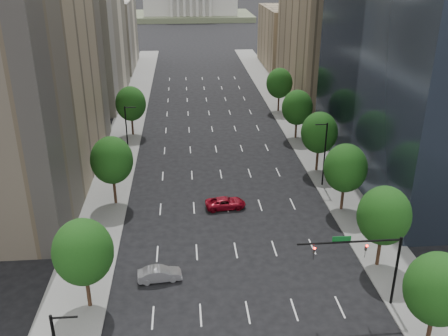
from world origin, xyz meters
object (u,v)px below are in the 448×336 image
object	(u,v)px
car_silver	(160,274)
car_red_far	(226,203)
capitol	(190,0)
traffic_signal	(371,257)

from	to	relation	value
car_silver	car_red_far	distance (m)	16.18
capitol	car_red_far	xyz separation A→B (m)	(-0.24, -200.04, -7.88)
traffic_signal	capitol	distance (m)	219.99
car_silver	car_red_far	size ratio (longest dim) A/B	0.85
car_silver	car_red_far	bearing A→B (deg)	-34.21
capitol	traffic_signal	bearing A→B (deg)	-87.26
car_silver	car_red_far	xyz separation A→B (m)	(7.65, 14.25, -0.00)
traffic_signal	car_red_far	xyz separation A→B (m)	(-10.77, 19.67, -4.48)
traffic_signal	car_silver	world-z (taller)	traffic_signal
car_silver	car_red_far	world-z (taller)	car_silver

